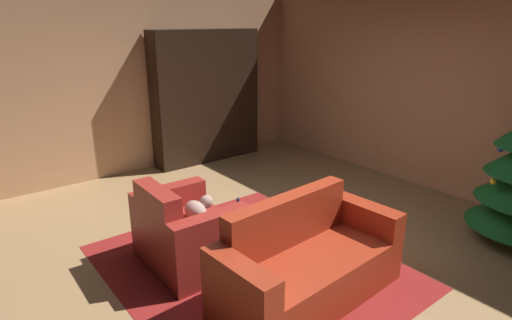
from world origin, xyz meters
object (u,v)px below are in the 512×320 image
armchair_red (187,234)px  couch_red (306,266)px  bottle_on_table (238,211)px  bookshelf_unit (213,99)px  coffee_table (250,230)px  book_stack_on_table (252,226)px

armchair_red → couch_red: couch_red is taller
couch_red → bottle_on_table: bearing=-175.7°
bookshelf_unit → bottle_on_table: bookshelf_unit is taller
couch_red → coffee_table: couch_red is taller
bookshelf_unit → couch_red: bookshelf_unit is taller
couch_red → coffee_table: (-0.68, -0.07, 0.07)m
book_stack_on_table → bookshelf_unit: bearing=153.1°
couch_red → book_stack_on_table: couch_red is taller
armchair_red → book_stack_on_table: (0.44, 0.44, 0.12)m
bottle_on_table → couch_red: bearing=4.3°
coffee_table → book_stack_on_table: book_stack_on_table is taller
couch_red → book_stack_on_table: 0.66m
couch_red → coffee_table: size_ratio=2.46×
coffee_table → couch_red: bearing=5.5°
book_stack_on_table → couch_red: bearing=7.4°
bookshelf_unit → book_stack_on_table: size_ratio=9.56×
book_stack_on_table → bottle_on_table: bearing=176.1°
coffee_table → book_stack_on_table: bearing=-19.7°
coffee_table → bottle_on_table: bearing=180.0°
bookshelf_unit → armchair_red: 3.33m
bookshelf_unit → bottle_on_table: size_ratio=9.47×
bookshelf_unit → coffee_table: bearing=-27.0°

